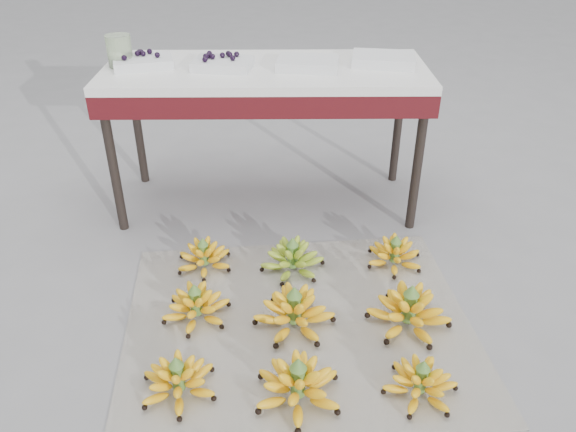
{
  "coord_description": "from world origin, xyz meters",
  "views": [
    {
      "loc": [
        -0.04,
        -1.5,
        1.41
      ],
      "look_at": [
        -0.02,
        0.37,
        0.27
      ],
      "focal_mm": 35.0,
      "sensor_mm": 36.0,
      "label": 1
    }
  ],
  "objects_px": {
    "tray_right": "(308,63)",
    "bunch_front_left": "(178,380)",
    "tray_left": "(223,63)",
    "bunch_back_center": "(292,259)",
    "bunch_mid_center": "(294,312)",
    "tray_far_left": "(143,61)",
    "bunch_mid_right": "(409,311)",
    "vendor_table": "(266,84)",
    "bunch_back_left": "(204,257)",
    "newspaper_mat": "(299,325)",
    "glass_jar": "(119,51)",
    "bunch_front_center": "(298,385)",
    "bunch_back_right": "(395,254)",
    "tray_far_right": "(383,59)",
    "bunch_front_right": "(421,383)",
    "bunch_mid_left": "(196,306)"
  },
  "relations": [
    {
      "from": "newspaper_mat",
      "to": "bunch_mid_center",
      "type": "bearing_deg",
      "value": -167.69
    },
    {
      "from": "tray_left",
      "to": "bunch_back_center",
      "type": "bearing_deg",
      "value": -61.92
    },
    {
      "from": "bunch_front_center",
      "to": "bunch_back_left",
      "type": "distance_m",
      "value": 0.79
    },
    {
      "from": "newspaper_mat",
      "to": "glass_jar",
      "type": "relative_size",
      "value": 9.2
    },
    {
      "from": "bunch_back_right",
      "to": "tray_left",
      "type": "height_order",
      "value": "tray_left"
    },
    {
      "from": "bunch_mid_right",
      "to": "newspaper_mat",
      "type": "bearing_deg",
      "value": 155.53
    },
    {
      "from": "bunch_mid_right",
      "to": "vendor_table",
      "type": "relative_size",
      "value": 0.27
    },
    {
      "from": "tray_right",
      "to": "glass_jar",
      "type": "height_order",
      "value": "glass_jar"
    },
    {
      "from": "bunch_mid_right",
      "to": "bunch_back_right",
      "type": "distance_m",
      "value": 0.37
    },
    {
      "from": "bunch_mid_right",
      "to": "bunch_back_left",
      "type": "xyz_separation_m",
      "value": [
        -0.78,
        0.36,
        -0.01
      ]
    },
    {
      "from": "tray_far_left",
      "to": "bunch_front_center",
      "type": "bearing_deg",
      "value": -62.49
    },
    {
      "from": "bunch_front_right",
      "to": "tray_left",
      "type": "xyz_separation_m",
      "value": [
        -0.69,
        1.22,
        0.65
      ]
    },
    {
      "from": "bunch_back_left",
      "to": "bunch_mid_right",
      "type": "bearing_deg",
      "value": -30.8
    },
    {
      "from": "bunch_back_center",
      "to": "tray_right",
      "type": "height_order",
      "value": "tray_right"
    },
    {
      "from": "bunch_front_left",
      "to": "bunch_back_center",
      "type": "bearing_deg",
      "value": 36.1
    },
    {
      "from": "bunch_mid_left",
      "to": "bunch_mid_center",
      "type": "xyz_separation_m",
      "value": [
        0.36,
        -0.05,
        0.01
      ]
    },
    {
      "from": "bunch_front_center",
      "to": "tray_left",
      "type": "bearing_deg",
      "value": 97.31
    },
    {
      "from": "bunch_front_right",
      "to": "glass_jar",
      "type": "xyz_separation_m",
      "value": [
        -1.14,
        1.25,
        0.7
      ]
    },
    {
      "from": "bunch_back_left",
      "to": "tray_left",
      "type": "distance_m",
      "value": 0.85
    },
    {
      "from": "bunch_back_right",
      "to": "tray_right",
      "type": "bearing_deg",
      "value": 114.19
    },
    {
      "from": "bunch_mid_center",
      "to": "tray_right",
      "type": "bearing_deg",
      "value": 100.44
    },
    {
      "from": "bunch_back_center",
      "to": "vendor_table",
      "type": "height_order",
      "value": "vendor_table"
    },
    {
      "from": "bunch_mid_left",
      "to": "bunch_back_left",
      "type": "relative_size",
      "value": 1.05
    },
    {
      "from": "bunch_back_center",
      "to": "bunch_back_right",
      "type": "xyz_separation_m",
      "value": [
        0.43,
        0.04,
        -0.01
      ]
    },
    {
      "from": "bunch_front_right",
      "to": "tray_right",
      "type": "bearing_deg",
      "value": 118.64
    },
    {
      "from": "newspaper_mat",
      "to": "bunch_mid_center",
      "type": "relative_size",
      "value": 3.52
    },
    {
      "from": "bunch_back_left",
      "to": "bunch_mid_center",
      "type": "bearing_deg",
      "value": -50.48
    },
    {
      "from": "bunch_mid_center",
      "to": "bunch_back_center",
      "type": "height_order",
      "value": "bunch_mid_center"
    },
    {
      "from": "bunch_mid_center",
      "to": "tray_right",
      "type": "distance_m",
      "value": 1.1
    },
    {
      "from": "bunch_front_left",
      "to": "glass_jar",
      "type": "bearing_deg",
      "value": 83.04
    },
    {
      "from": "newspaper_mat",
      "to": "bunch_front_right",
      "type": "xyz_separation_m",
      "value": [
        0.37,
        -0.32,
        0.05
      ]
    },
    {
      "from": "bunch_front_right",
      "to": "tray_far_right",
      "type": "bearing_deg",
      "value": 103.03
    },
    {
      "from": "bunch_mid_center",
      "to": "tray_far_left",
      "type": "bearing_deg",
      "value": 140.28
    },
    {
      "from": "bunch_mid_center",
      "to": "bunch_mid_right",
      "type": "relative_size",
      "value": 0.91
    },
    {
      "from": "bunch_back_left",
      "to": "bunch_back_right",
      "type": "xyz_separation_m",
      "value": [
        0.8,
        0.01,
        0.0
      ]
    },
    {
      "from": "bunch_mid_left",
      "to": "bunch_back_center",
      "type": "xyz_separation_m",
      "value": [
        0.36,
        0.29,
        0.0
      ]
    },
    {
      "from": "bunch_back_center",
      "to": "vendor_table",
      "type": "distance_m",
      "value": 0.81
    },
    {
      "from": "bunch_back_center",
      "to": "tray_left",
      "type": "height_order",
      "value": "tray_left"
    },
    {
      "from": "bunch_mid_center",
      "to": "vendor_table",
      "type": "relative_size",
      "value": 0.25
    },
    {
      "from": "bunch_back_center",
      "to": "tray_right",
      "type": "xyz_separation_m",
      "value": [
        0.07,
        0.56,
        0.65
      ]
    },
    {
      "from": "vendor_table",
      "to": "tray_right",
      "type": "distance_m",
      "value": 0.21
    },
    {
      "from": "bunch_mid_center",
      "to": "bunch_mid_right",
      "type": "distance_m",
      "value": 0.41
    },
    {
      "from": "bunch_front_left",
      "to": "newspaper_mat",
      "type": "bearing_deg",
      "value": 14.54
    },
    {
      "from": "tray_right",
      "to": "tray_far_right",
      "type": "distance_m",
      "value": 0.34
    },
    {
      "from": "bunch_front_center",
      "to": "bunch_back_right",
      "type": "xyz_separation_m",
      "value": [
        0.42,
        0.71,
        -0.01
      ]
    },
    {
      "from": "bunch_mid_left",
      "to": "bunch_back_right",
      "type": "bearing_deg",
      "value": 26.57
    },
    {
      "from": "glass_jar",
      "to": "bunch_mid_left",
      "type": "bearing_deg",
      "value": -66.16
    },
    {
      "from": "tray_right",
      "to": "bunch_front_left",
      "type": "bearing_deg",
      "value": -110.28
    },
    {
      "from": "vendor_table",
      "to": "tray_far_right",
      "type": "xyz_separation_m",
      "value": [
        0.53,
        0.03,
        0.1
      ]
    },
    {
      "from": "bunch_front_right",
      "to": "tray_far_left",
      "type": "height_order",
      "value": "tray_far_left"
    }
  ]
}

